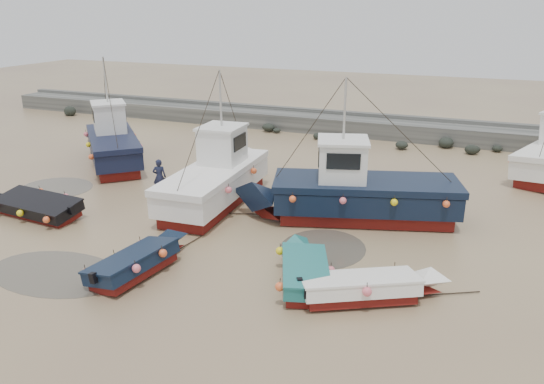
{
  "coord_description": "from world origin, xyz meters",
  "views": [
    {
      "loc": [
        9.95,
        -15.89,
        9.03
      ],
      "look_at": [
        1.83,
        4.15,
        1.4
      ],
      "focal_mm": 35.0,
      "sensor_mm": 36.0,
      "label": 1
    }
  ],
  "objects": [
    {
      "name": "cabin_boat_1",
      "position": [
        -1.49,
        5.69,
        1.32
      ],
      "size": [
        3.29,
        10.86,
        6.22
      ],
      "rotation": [
        0.0,
        0.0,
        0.04
      ],
      "color": "maroon",
      "rests_on": "ground"
    },
    {
      "name": "cabin_boat_2",
      "position": [
        4.92,
        5.8,
        1.3
      ],
      "size": [
        11.14,
        5.39,
        6.22
      ],
      "rotation": [
        0.0,
        0.0,
        1.86
      ],
      "color": "maroon",
      "rests_on": "ground"
    },
    {
      "name": "puddle_d",
      "position": [
        2.88,
        9.43,
        0.0
      ],
      "size": [
        5.43,
        5.43,
        0.01
      ],
      "primitive_type": "cylinder",
      "color": "#524B40",
      "rests_on": "ground"
    },
    {
      "name": "dinghy_4",
      "position": [
        -8.56,
        0.9,
        0.54
      ],
      "size": [
        6.59,
        2.37,
        1.43
      ],
      "rotation": [
        0.0,
        0.0,
        1.48
      ],
      "color": "maroon",
      "rests_on": "ground"
    },
    {
      "name": "puddle_b",
      "position": [
        4.7,
        2.4,
        0.0
      ],
      "size": [
        3.36,
        3.36,
        0.01
      ],
      "primitive_type": "cylinder",
      "color": "#524B40",
      "rests_on": "ground"
    },
    {
      "name": "ground",
      "position": [
        0.0,
        0.0,
        0.0
      ],
      "size": [
        120.0,
        120.0,
        0.0
      ],
      "primitive_type": "plane",
      "color": "tan",
      "rests_on": "ground"
    },
    {
      "name": "puddle_c",
      "position": [
        -10.41,
        4.2,
        0.0
      ],
      "size": [
        3.83,
        3.83,
        0.01
      ],
      "primitive_type": "cylinder",
      "color": "#524B40",
      "rests_on": "ground"
    },
    {
      "name": "cabin_boat_0",
      "position": [
        -10.56,
        9.17,
        1.33
      ],
      "size": [
        8.03,
        8.45,
        6.22
      ],
      "rotation": [
        0.0,
        0.0,
        0.75
      ],
      "color": "maroon",
      "rests_on": "ground"
    },
    {
      "name": "dinghy_1",
      "position": [
        -0.72,
        -1.9,
        0.55
      ],
      "size": [
        2.26,
        5.67,
        1.43
      ],
      "rotation": [
        0.0,
        0.0,
        -0.14
      ],
      "color": "maroon",
      "rests_on": "ground"
    },
    {
      "name": "dinghy_2",
      "position": [
        4.83,
        -0.36,
        0.56
      ],
      "size": [
        2.84,
        5.38,
        1.43
      ],
      "rotation": [
        0.0,
        0.0,
        0.37
      ],
      "color": "maroon",
      "rests_on": "ground"
    },
    {
      "name": "dinghy_3",
      "position": [
        7.26,
        -0.76,
        0.54
      ],
      "size": [
        5.65,
        3.6,
        1.43
      ],
      "rotation": [
        0.0,
        0.0,
        -1.06
      ],
      "color": "maroon",
      "rests_on": "ground"
    },
    {
      "name": "seawall",
      "position": [
        0.05,
        21.99,
        0.63
      ],
      "size": [
        60.0,
        4.92,
        1.5
      ],
      "color": "slate",
      "rests_on": "ground"
    },
    {
      "name": "person",
      "position": [
        -4.77,
        5.41,
        0.0
      ],
      "size": [
        0.79,
        0.68,
        1.84
      ],
      "primitive_type": "imported",
      "rotation": [
        0.0,
        0.0,
        3.57
      ],
      "color": "#171B33",
      "rests_on": "ground"
    },
    {
      "name": "puddle_a",
      "position": [
        -3.55,
        -3.15,
        0.0
      ],
      "size": [
        5.29,
        5.29,
        0.01
      ],
      "primitive_type": "cylinder",
      "color": "#524B40",
      "rests_on": "ground"
    }
  ]
}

